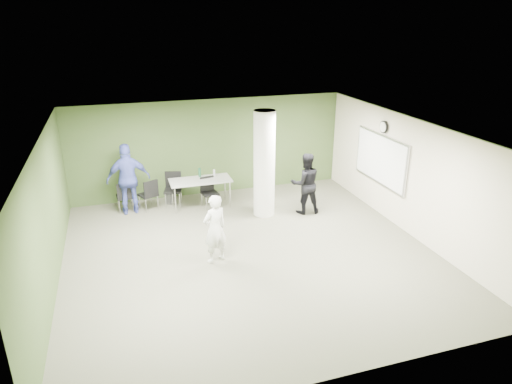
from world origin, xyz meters
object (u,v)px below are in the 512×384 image
object	(u,v)px
chair_back_left	(125,195)
man_blue	(128,179)
woman_white	(215,229)
man_black	(305,183)
folding_table	(201,181)

from	to	relation	value
chair_back_left	man_blue	distance (m)	0.49
woman_white	man_black	xyz separation A→B (m)	(2.88, 1.86, 0.06)
folding_table	man_black	size ratio (longest dim) A/B	1.01
folding_table	man_black	world-z (taller)	man_black
woman_white	man_black	bearing A→B (deg)	-168.23
folding_table	woman_white	xyz separation A→B (m)	(-0.30, -3.11, 0.02)
folding_table	man_black	xyz separation A→B (m)	(2.58, -1.24, 0.08)
folding_table	man_blue	xyz separation A→B (m)	(-1.89, 0.14, 0.22)
man_black	folding_table	bearing A→B (deg)	-18.71
man_blue	chair_back_left	bearing A→B (deg)	-39.27
chair_back_left	man_blue	xyz separation A→B (m)	(0.13, -0.10, 0.47)
chair_back_left	woman_white	size ratio (longest dim) A/B	0.56
chair_back_left	woman_white	world-z (taller)	woman_white
woman_white	man_blue	distance (m)	3.62
folding_table	woman_white	world-z (taller)	woman_white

